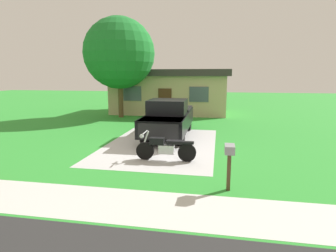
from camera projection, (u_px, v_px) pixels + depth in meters
ground_plane at (161, 144)px, 12.60m from camera, size 80.00×80.00×0.00m
driveway_pad at (161, 144)px, 12.60m from camera, size 4.80×7.41×0.01m
sidewalk_strip at (111, 204)px, 6.80m from camera, size 36.00×1.80×0.01m
motorcycle at (165, 148)px, 10.16m from camera, size 2.21×0.70×1.09m
pickup_truck at (169, 117)px, 14.24m from camera, size 2.08×5.65×1.90m
mailbox at (229, 155)px, 7.43m from camera, size 0.26×0.48×1.26m
shade_tree at (119, 53)px, 20.00m from camera, size 5.08×5.08×7.16m
neighbor_house at (171, 91)px, 23.18m from camera, size 9.60×5.60×3.50m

